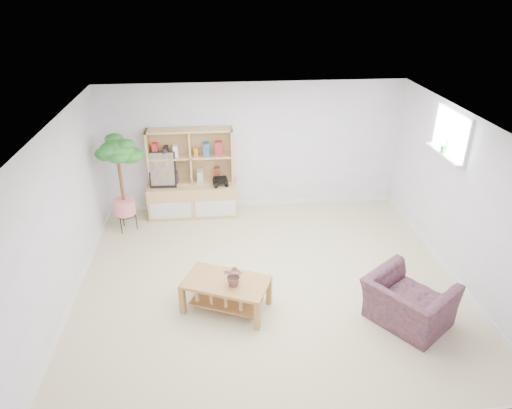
{
  "coord_description": "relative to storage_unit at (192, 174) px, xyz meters",
  "views": [
    {
      "loc": [
        -0.69,
        -5.45,
        4.07
      ],
      "look_at": [
        -0.15,
        0.28,
        1.14
      ],
      "focal_mm": 32.0,
      "sensor_mm": 36.0,
      "label": 1
    }
  ],
  "objects": [
    {
      "name": "floor",
      "position": [
        1.14,
        -2.24,
        -0.82
      ],
      "size": [
        5.5,
        5.0,
        0.01
      ],
      "primitive_type": "cube",
      "color": "tan",
      "rests_on": "ground"
    },
    {
      "name": "ceiling",
      "position": [
        1.14,
        -2.24,
        1.58
      ],
      "size": [
        5.5,
        5.0,
        0.01
      ],
      "primitive_type": "cube",
      "color": "silver",
      "rests_on": "walls"
    },
    {
      "name": "walls",
      "position": [
        1.14,
        -2.24,
        0.38
      ],
      "size": [
        5.51,
        5.01,
        2.4
      ],
      "color": "silver",
      "rests_on": "floor"
    },
    {
      "name": "baseboard",
      "position": [
        1.14,
        -2.24,
        -0.77
      ],
      "size": [
        5.5,
        5.0,
        0.1
      ],
      "primitive_type": null,
      "color": "white",
      "rests_on": "floor"
    },
    {
      "name": "window",
      "position": [
        3.87,
        -1.64,
        1.18
      ],
      "size": [
        0.1,
        0.98,
        0.68
      ],
      "primitive_type": null,
      "color": "#C4E3FE",
      "rests_on": "walls"
    },
    {
      "name": "window_sill",
      "position": [
        3.81,
        -1.64,
        0.86
      ],
      "size": [
        0.14,
        1.0,
        0.04
      ],
      "primitive_type": "cube",
      "color": "white",
      "rests_on": "walls"
    },
    {
      "name": "storage_unit",
      "position": [
        0.0,
        0.0,
        0.0
      ],
      "size": [
        1.63,
        0.55,
        1.63
      ],
      "primitive_type": null,
      "color": "tan",
      "rests_on": "floor"
    },
    {
      "name": "poster",
      "position": [
        -0.51,
        -0.05,
        0.13
      ],
      "size": [
        0.48,
        0.13,
        0.66
      ],
      "primitive_type": null,
      "rotation": [
        0.0,
        0.0,
        -0.05
      ],
      "color": "gold",
      "rests_on": "storage_unit"
    },
    {
      "name": "toy_truck",
      "position": [
        0.51,
        -0.1,
        -0.11
      ],
      "size": [
        0.38,
        0.29,
        0.18
      ],
      "primitive_type": null,
      "rotation": [
        0.0,
        0.0,
        0.16
      ],
      "color": "black",
      "rests_on": "storage_unit"
    },
    {
      "name": "coffee_table",
      "position": [
        0.51,
        -2.78,
        -0.59
      ],
      "size": [
        1.25,
        0.99,
        0.45
      ],
      "primitive_type": null,
      "rotation": [
        0.0,
        0.0,
        -0.4
      ],
      "color": "olive",
      "rests_on": "floor"
    },
    {
      "name": "table_plant",
      "position": [
        0.62,
        -2.88,
        -0.22
      ],
      "size": [
        0.33,
        0.31,
        0.29
      ],
      "primitive_type": "imported",
      "rotation": [
        0.0,
        0.0,
        -0.42
      ],
      "color": "#215C26",
      "rests_on": "coffee_table"
    },
    {
      "name": "floor_tree",
      "position": [
        -1.16,
        -0.48,
        0.04
      ],
      "size": [
        0.66,
        0.66,
        1.72
      ],
      "primitive_type": null,
      "rotation": [
        0.0,
        0.0,
        0.05
      ],
      "color": "#276B2F",
      "rests_on": "floor"
    },
    {
      "name": "armchair",
      "position": [
        2.82,
        -3.27,
        -0.45
      ],
      "size": [
        1.27,
        1.3,
        0.73
      ],
      "primitive_type": "imported",
      "rotation": [
        0.0,
        0.0,
        2.21
      ],
      "color": "#171A3F",
      "rests_on": "floor"
    },
    {
      "name": "sill_plant",
      "position": [
        3.81,
        -1.62,
        1.0
      ],
      "size": [
        0.13,
        0.11,
        0.22
      ],
      "primitive_type": "imported",
      "rotation": [
        0.0,
        0.0,
        -0.05
      ],
      "color": "#276B2F",
      "rests_on": "window_sill"
    }
  ]
}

